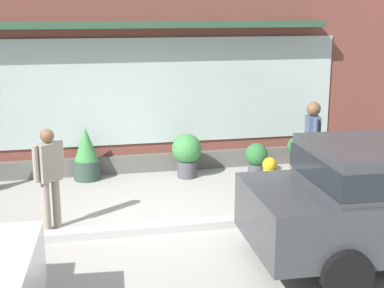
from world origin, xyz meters
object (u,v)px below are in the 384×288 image
object	(u,v)px
pedestrian_with_handbag	(312,145)
potted_plant_window_center	(297,150)
potted_plant_window_right	(187,153)
potted_plant_window_left	(256,157)
potted_plant_corner_tall	(371,148)
fire_hydrant	(269,181)
pedestrian_passerby	(49,171)
potted_plant_low_front	(86,155)

from	to	relation	value
pedestrian_with_handbag	potted_plant_window_center	bearing A→B (deg)	174.44
potted_plant_window_right	pedestrian_with_handbag	bearing A→B (deg)	-48.12
potted_plant_window_left	pedestrian_with_handbag	bearing A→B (deg)	-80.59
potted_plant_window_center	potted_plant_corner_tall	xyz separation A→B (m)	(1.57, -0.19, 0.01)
pedestrian_with_handbag	potted_plant_window_right	world-z (taller)	pedestrian_with_handbag
fire_hydrant	pedestrian_with_handbag	size ratio (longest dim) A/B	0.47
potted_plant_window_center	pedestrian_with_handbag	bearing A→B (deg)	-106.60
pedestrian_passerby	potted_plant_corner_tall	xyz separation A→B (m)	(6.44, 2.03, -0.49)
potted_plant_window_center	pedestrian_passerby	bearing A→B (deg)	-155.50
fire_hydrant	potted_plant_window_left	world-z (taller)	fire_hydrant
potted_plant_corner_tall	potted_plant_window_right	bearing A→B (deg)	178.36
pedestrian_passerby	potted_plant_low_front	world-z (taller)	pedestrian_passerby
potted_plant_window_center	potted_plant_corner_tall	distance (m)	1.58
potted_plant_window_center	potted_plant_low_front	world-z (taller)	potted_plant_low_front
fire_hydrant	potted_plant_window_right	bearing A→B (deg)	119.87
potted_plant_low_front	potted_plant_window_left	bearing A→B (deg)	-5.58
fire_hydrant	pedestrian_passerby	xyz separation A→B (m)	(-3.57, -0.32, 0.49)
potted_plant_window_center	potted_plant_window_right	xyz separation A→B (m)	(-2.33, -0.07, 0.10)
potted_plant_window_right	potted_plant_window_left	distance (m)	1.43
pedestrian_passerby	potted_plant_window_center	size ratio (longest dim) A/B	2.28
fire_hydrant	potted_plant_window_center	world-z (taller)	fire_hydrant
potted_plant_low_front	fire_hydrant	bearing A→B (deg)	-35.26
potted_plant_window_center	potted_plant_window_right	bearing A→B (deg)	-178.19
potted_plant_window_center	potted_plant_low_front	distance (m)	4.27
pedestrian_with_handbag	pedestrian_passerby	size ratio (longest dim) A/B	1.14
potted_plant_window_center	potted_plant_window_right	distance (m)	2.34
potted_plant_window_center	potted_plant_window_left	distance (m)	0.92
potted_plant_corner_tall	potted_plant_window_right	size ratio (longest dim) A/B	0.90
potted_plant_window_right	fire_hydrant	bearing A→B (deg)	-60.13
pedestrian_with_handbag	pedestrian_passerby	bearing A→B (deg)	-76.17
potted_plant_window_left	potted_plant_corner_tall	bearing A→B (deg)	-1.55
potted_plant_corner_tall	potted_plant_low_front	world-z (taller)	potted_plant_low_front
pedestrian_passerby	potted_plant_window_left	xyz separation A→B (m)	(3.95, 2.10, -0.56)
fire_hydrant	potted_plant_window_left	bearing A→B (deg)	78.01
pedestrian_passerby	potted_plant_window_left	size ratio (longest dim) A/B	2.48
pedestrian_with_handbag	potted_plant_low_front	xyz separation A→B (m)	(-3.66, 2.22, -0.54)
potted_plant_corner_tall	potted_plant_window_center	bearing A→B (deg)	173.28
potted_plant_corner_tall	pedestrian_passerby	bearing A→B (deg)	-162.48
potted_plant_low_front	potted_plant_window_right	bearing A→B (deg)	-8.34
pedestrian_with_handbag	pedestrian_passerby	world-z (taller)	pedestrian_with_handbag
pedestrian_with_handbag	potted_plant_corner_tall	xyz separation A→B (m)	(2.17, 1.82, -0.62)
potted_plant_window_left	fire_hydrant	bearing A→B (deg)	-101.99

